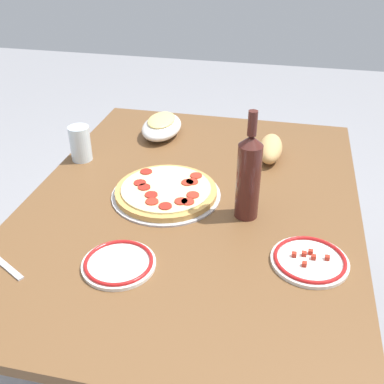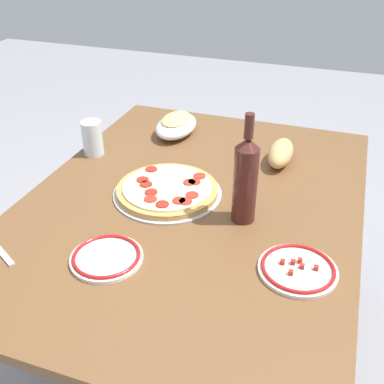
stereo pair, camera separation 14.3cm
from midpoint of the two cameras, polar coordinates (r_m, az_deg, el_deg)
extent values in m
plane|color=gray|center=(1.94, 2.24, -19.29)|extent=(8.00, 8.00, 0.00)
cube|color=brown|center=(1.46, 2.81, -1.59)|extent=(1.37, 1.03, 0.03)
cylinder|color=#33302D|center=(2.14, 19.26, -3.05)|extent=(0.07, 0.07, 0.69)
cylinder|color=#33302D|center=(2.28, -3.83, 1.10)|extent=(0.07, 0.07, 0.69)
cylinder|color=#B7B7BC|center=(1.48, -0.28, -0.22)|extent=(0.35, 0.35, 0.01)
cylinder|color=tan|center=(1.47, -0.28, 0.18)|extent=(0.32, 0.32, 0.02)
cylinder|color=beige|center=(1.47, -0.28, 0.58)|extent=(0.29, 0.29, 0.01)
cylinder|color=#B22D1E|center=(1.48, 2.45, 1.13)|extent=(0.04, 0.04, 0.00)
cylinder|color=maroon|center=(1.50, -3.39, 1.44)|extent=(0.04, 0.04, 0.00)
cylinder|color=maroon|center=(1.56, -2.44, 2.77)|extent=(0.04, 0.04, 0.00)
cylinder|color=#B22D1E|center=(1.39, 2.02, -1.22)|extent=(0.04, 0.04, 0.00)
cylinder|color=#B22D1E|center=(1.42, 2.92, -0.45)|extent=(0.04, 0.04, 0.00)
cylinder|color=#B22D1E|center=(1.52, 3.66, 1.92)|extent=(0.04, 0.04, 0.00)
cylinder|color=maroon|center=(1.47, -2.95, 0.88)|extent=(0.04, 0.04, 0.00)
cylinder|color=#B22D1E|center=(1.48, 3.05, 1.19)|extent=(0.04, 0.04, 0.00)
cylinder|color=#B22D1E|center=(1.40, -2.25, -0.95)|extent=(0.04, 0.04, 0.00)
cylinder|color=maroon|center=(1.43, -2.22, -0.11)|extent=(0.04, 0.04, 0.00)
cylinder|color=#B22D1E|center=(1.39, 1.33, -1.15)|extent=(0.04, 0.04, 0.00)
cylinder|color=maroon|center=(1.37, -0.70, -1.62)|extent=(0.04, 0.04, 0.00)
ellipsoid|color=white|center=(1.87, 0.25, 8.13)|extent=(0.24, 0.15, 0.07)
ellipsoid|color=#AD2819|center=(1.87, 0.25, 8.47)|extent=(0.20, 0.12, 0.03)
ellipsoid|color=#EACC75|center=(1.86, 0.25, 8.98)|extent=(0.17, 0.10, 0.02)
cylinder|color=#471E19|center=(1.32, 9.67, 0.75)|extent=(0.07, 0.07, 0.23)
cone|color=#471E19|center=(1.26, 10.21, 5.86)|extent=(0.07, 0.07, 0.03)
cylinder|color=#471E19|center=(1.24, 10.42, 7.94)|extent=(0.03, 0.03, 0.07)
cylinder|color=silver|center=(1.72, -9.89, 6.53)|extent=(0.07, 0.07, 0.13)
cylinder|color=white|center=(1.22, -7.20, -8.24)|extent=(0.19, 0.19, 0.01)
torus|color=red|center=(1.22, -7.23, -7.95)|extent=(0.18, 0.18, 0.01)
cylinder|color=white|center=(1.23, 16.27, -9.37)|extent=(0.20, 0.20, 0.01)
torus|color=red|center=(1.22, 16.32, -9.09)|extent=(0.19, 0.19, 0.01)
cube|color=#AD2819|center=(1.22, 14.47, -8.49)|extent=(0.01, 0.01, 0.01)
cube|color=#AD2819|center=(1.22, 16.78, -8.90)|extent=(0.01, 0.01, 0.01)
cube|color=#AD2819|center=(1.20, 15.55, -9.69)|extent=(0.01, 0.01, 0.01)
cube|color=#AD2819|center=(1.23, 15.69, -8.45)|extent=(0.01, 0.01, 0.01)
cube|color=#AD2819|center=(1.24, 16.51, -8.26)|extent=(0.01, 0.01, 0.01)
cube|color=#AD2819|center=(1.23, 18.40, -9.01)|extent=(0.01, 0.01, 0.01)
ellipsoid|color=tan|center=(1.69, 13.33, 4.65)|extent=(0.20, 0.08, 0.08)
camera|label=1|loc=(0.07, -87.14, 1.78)|focal=43.15mm
camera|label=2|loc=(0.07, 92.86, -1.78)|focal=43.15mm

